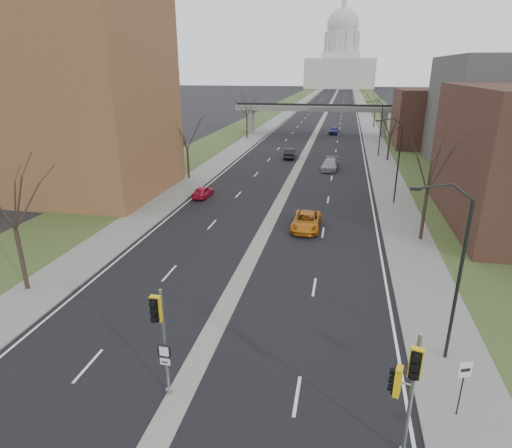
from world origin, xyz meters
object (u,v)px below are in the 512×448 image
(signal_pole_median, at_px, (160,327))
(speed_limit_sign, at_px, (463,379))
(car_right_mid, at_px, (330,164))
(car_left_near, at_px, (203,192))
(car_right_far, at_px, (334,130))
(car_right_near, at_px, (306,221))
(signal_pole_right, at_px, (407,380))
(car_left_far, at_px, (290,153))

(signal_pole_median, xyz_separation_m, speed_limit_sign, (12.03, 1.35, -1.67))
(car_right_mid, bearing_deg, signal_pole_median, -92.61)
(car_right_mid, bearing_deg, car_left_near, -124.59)
(speed_limit_sign, xyz_separation_m, car_right_far, (-7.56, 80.18, -1.11))
(signal_pole_median, height_order, car_right_mid, signal_pole_median)
(car_left_near, relative_size, car_right_near, 0.72)
(signal_pole_right, xyz_separation_m, car_left_far, (-10.91, 54.23, -2.61))
(signal_pole_median, relative_size, car_right_near, 0.99)
(speed_limit_sign, bearing_deg, signal_pole_median, 165.07)
(signal_pole_median, relative_size, car_left_far, 1.09)
(speed_limit_sign, relative_size, car_left_near, 0.69)
(signal_pole_median, relative_size, signal_pole_right, 0.99)
(car_right_near, bearing_deg, speed_limit_sign, -67.91)
(car_right_near, distance_m, car_right_mid, 24.27)
(car_right_near, xyz_separation_m, car_right_mid, (1.08, 24.25, 0.05))
(speed_limit_sign, relative_size, car_left_far, 0.55)
(signal_pole_median, relative_size, car_right_far, 1.12)
(car_right_near, height_order, car_right_mid, car_right_mid)
(speed_limit_sign, height_order, car_right_near, speed_limit_sign)
(signal_pole_right, bearing_deg, car_left_far, 116.36)
(car_right_near, bearing_deg, car_right_far, 90.37)
(signal_pole_median, relative_size, car_left_near, 1.37)
(signal_pole_right, xyz_separation_m, car_right_far, (-4.98, 82.61, -2.61))
(signal_pole_median, distance_m, signal_pole_right, 9.51)
(car_right_far, bearing_deg, signal_pole_median, -88.75)
(car_left_far, distance_m, car_right_near, 31.72)
(speed_limit_sign, bearing_deg, car_right_mid, 77.45)
(car_left_near, xyz_separation_m, car_right_mid, (13.13, 16.64, 0.14))
(signal_pole_right, xyz_separation_m, speed_limit_sign, (2.58, 2.43, -1.50))
(car_left_near, distance_m, car_left_far, 24.53)
(car_right_mid, bearing_deg, signal_pole_right, -81.05)
(signal_pole_median, height_order, speed_limit_sign, signal_pole_median)
(car_right_far, bearing_deg, car_left_near, -99.13)
(car_left_near, bearing_deg, car_left_far, -102.51)
(signal_pole_median, height_order, signal_pole_right, signal_pole_right)
(signal_pole_right, height_order, car_left_near, signal_pole_right)
(signal_pole_right, xyz_separation_m, car_right_near, (-5.43, 22.99, -2.67))
(signal_pole_right, height_order, car_right_far, signal_pole_right)
(signal_pole_right, height_order, speed_limit_sign, signal_pole_right)
(car_left_far, bearing_deg, car_right_mid, 129.89)
(speed_limit_sign, relative_size, car_right_far, 0.56)
(signal_pole_right, distance_m, car_left_near, 35.35)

